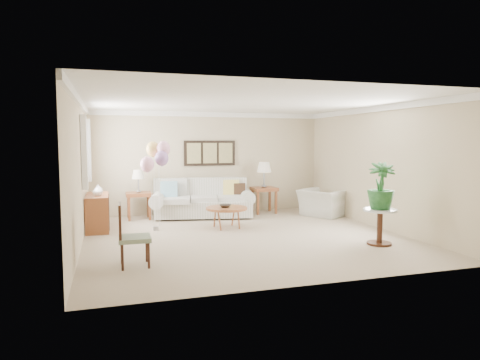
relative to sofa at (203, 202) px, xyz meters
The scene contains 18 objects.
ground_plane 2.39m from the sofa, 82.28° to the right, with size 6.00×6.00×0.00m, color tan.
room_shell 2.58m from the sofa, 84.72° to the right, with size 6.04×6.04×2.60m.
wall_art_triptych 1.37m from the sofa, 63.12° to the left, with size 1.35×0.06×0.65m.
sofa is the anchor object (origin of this frame).
end_table_left 1.55m from the sofa, behind, with size 0.59×0.54×0.64m.
end_table_right 1.65m from the sofa, ahead, with size 0.61×0.56×0.67m.
lamp_left 1.68m from the sofa, behind, with size 0.31×0.31×0.54m.
lamp_right 1.83m from the sofa, ahead, with size 0.37×0.37×0.65m.
coffee_table 1.48m from the sofa, 82.44° to the right, with size 0.89×0.89×0.45m.
decor_bowl 1.51m from the sofa, 84.05° to the right, with size 0.26×0.26×0.06m, color #2D2721.
armchair 2.96m from the sofa, 14.37° to the right, with size 1.02×0.89×0.66m, color silver.
side_table 4.44m from the sofa, 56.72° to the right, with size 0.60×0.60×0.65m.
potted_plant 4.50m from the sofa, 56.93° to the right, with size 0.47×0.47×0.84m, color #154419.
accent_chair 4.26m from the sofa, 116.78° to the right, with size 0.47×0.47×0.95m.
credenza 2.58m from the sofa, 161.06° to the right, with size 0.46×1.20×0.74m.
vase_white 2.69m from the sofa, 156.32° to the right, with size 0.20×0.20×0.21m, color silver.
vase_sage 2.52m from the sofa, 167.97° to the right, with size 0.17×0.17×0.18m, color #B1B1B1.
balloon_cluster 2.14m from the sofa, 134.47° to the right, with size 0.63×0.52×1.86m.
Camera 1 is at (-2.49, -7.86, 1.84)m, focal length 32.00 mm.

